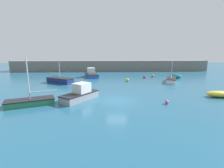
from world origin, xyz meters
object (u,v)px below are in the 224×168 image
at_px(sailboat_tall_mast, 30,102).
at_px(mooring_buoy_pink, 167,102).
at_px(motorboat_grey_hull, 91,74).
at_px(sailboat_short_mast, 171,80).
at_px(cabin_cruiser_white, 80,94).
at_px(mooring_buoy_yellow, 127,80).
at_px(open_tender_yellow, 176,76).
at_px(mooring_buoy_orange, 153,76).
at_px(mooring_buoy_red, 144,77).
at_px(sailboat_twin_hulled, 60,80).
at_px(rowboat_white_midwater, 219,94).

xyz_separation_m(sailboat_tall_mast, mooring_buoy_pink, (15.54, -0.14, -0.16)).
bearing_deg(motorboat_grey_hull, mooring_buoy_pink, 10.72).
bearing_deg(sailboat_short_mast, mooring_buoy_pink, 179.65).
bearing_deg(cabin_cruiser_white, mooring_buoy_yellow, -174.84).
height_order(open_tender_yellow, mooring_buoy_yellow, open_tender_yellow).
bearing_deg(mooring_buoy_orange, mooring_buoy_red, -145.88).
bearing_deg(mooring_buoy_red, mooring_buoy_pink, -94.30).
bearing_deg(sailboat_short_mast, mooring_buoy_orange, 40.62).
xyz_separation_m(sailboat_tall_mast, mooring_buoy_orange, (19.06, 19.16, -0.10)).
relative_size(open_tender_yellow, sailboat_tall_mast, 0.55).
height_order(sailboat_twin_hulled, mooring_buoy_orange, sailboat_twin_hulled).
height_order(rowboat_white_midwater, mooring_buoy_yellow, rowboat_white_midwater).
bearing_deg(open_tender_yellow, motorboat_grey_hull, 52.96).
xyz_separation_m(mooring_buoy_orange, mooring_buoy_pink, (-3.51, -19.30, -0.06)).
relative_size(mooring_buoy_yellow, mooring_buoy_red, 1.13).
bearing_deg(rowboat_white_midwater, sailboat_short_mast, 111.33).
distance_m(open_tender_yellow, sailboat_short_mast, 5.40).
height_order(rowboat_white_midwater, mooring_buoy_pink, rowboat_white_midwater).
bearing_deg(sailboat_short_mast, mooring_buoy_red, 64.96).
bearing_deg(mooring_buoy_yellow, motorboat_grey_hull, 142.14).
distance_m(rowboat_white_midwater, sailboat_tall_mast, 23.59).
bearing_deg(mooring_buoy_red, open_tender_yellow, 1.43).
xyz_separation_m(motorboat_grey_hull, mooring_buoy_red, (11.58, -2.27, -0.41)).
height_order(cabin_cruiser_white, sailboat_twin_hulled, sailboat_twin_hulled).
bearing_deg(mooring_buoy_pink, sailboat_tall_mast, 179.47).
relative_size(sailboat_short_mast, mooring_buoy_red, 10.16).
distance_m(sailboat_short_mast, mooring_buoy_pink, 14.43).
relative_size(sailboat_tall_mast, motorboat_grey_hull, 0.99).
xyz_separation_m(open_tender_yellow, mooring_buoy_red, (-6.88, -0.17, -0.17)).
relative_size(motorboat_grey_hull, mooring_buoy_pink, 11.95).
height_order(sailboat_twin_hulled, mooring_buoy_yellow, sailboat_twin_hulled).
xyz_separation_m(sailboat_tall_mast, mooring_buoy_red, (16.88, 17.69, -0.13)).
bearing_deg(mooring_buoy_yellow, cabin_cruiser_white, -121.21).
height_order(cabin_cruiser_white, mooring_buoy_pink, cabin_cruiser_white).
relative_size(sailboat_tall_mast, mooring_buoy_pink, 11.89).
bearing_deg(mooring_buoy_yellow, mooring_buoy_pink, -79.02).
distance_m(rowboat_white_midwater, sailboat_twin_hulled, 25.70).
bearing_deg(cabin_cruiser_white, sailboat_twin_hulled, -118.19).
xyz_separation_m(open_tender_yellow, sailboat_twin_hulled, (-23.72, -4.78, 0.07)).
distance_m(open_tender_yellow, mooring_buoy_pink, 19.79).
distance_m(cabin_cruiser_white, sailboat_short_mast, 19.33).
relative_size(open_tender_yellow, mooring_buoy_red, 5.86).
bearing_deg(mooring_buoy_pink, sailboat_twin_hulled, 139.54).
bearing_deg(sailboat_tall_mast, mooring_buoy_red, -155.53).
relative_size(sailboat_short_mast, mooring_buoy_orange, 8.98).
bearing_deg(mooring_buoy_red, mooring_buoy_yellow, -139.39).
xyz_separation_m(open_tender_yellow, mooring_buoy_pink, (-8.22, -18.00, -0.20)).
xyz_separation_m(rowboat_white_midwater, mooring_buoy_orange, (-4.40, 16.67, -0.10)).
xyz_separation_m(mooring_buoy_orange, mooring_buoy_red, (-2.17, -1.47, -0.03)).
bearing_deg(mooring_buoy_red, motorboat_grey_hull, 168.89).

